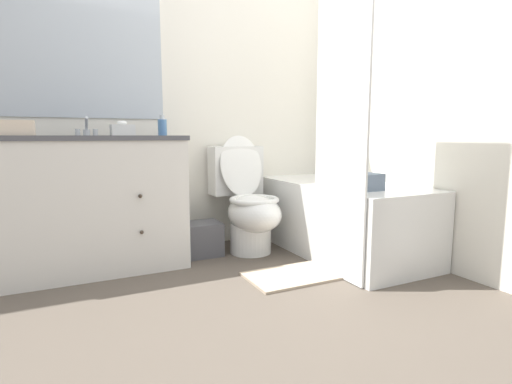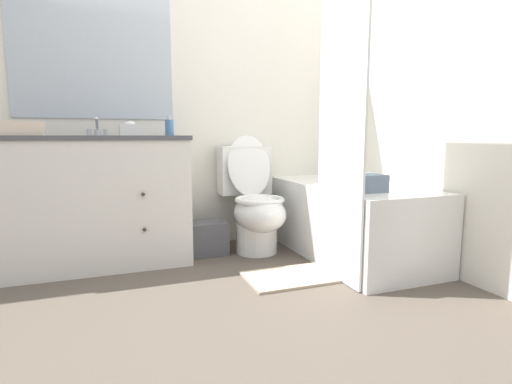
{
  "view_description": "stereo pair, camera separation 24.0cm",
  "coord_description": "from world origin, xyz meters",
  "px_view_note": "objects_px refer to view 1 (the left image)",
  "views": [
    {
      "loc": [
        -0.89,
        -1.53,
        0.86
      ],
      "look_at": [
        0.19,
        0.66,
        0.52
      ],
      "focal_mm": 28.0,
      "sensor_mm": 36.0,
      "label": 1
    },
    {
      "loc": [
        -0.67,
        -1.62,
        0.86
      ],
      "look_at": [
        0.19,
        0.66,
        0.52
      ],
      "focal_mm": 28.0,
      "sensor_mm": 36.0,
      "label": 2
    }
  ],
  "objects_px": {
    "sink_faucet": "(87,130)",
    "toilet": "(248,204)",
    "hand_towel_folded": "(9,128)",
    "vanity_cabinet": "(93,202)",
    "soap_dispenser": "(162,127)",
    "tissue_box": "(122,130)",
    "wastebasket": "(201,239)",
    "bath_mat": "(294,275)",
    "bathtub": "(341,218)",
    "bath_towel_folded": "(358,182)"
  },
  "relations": [
    {
      "from": "bathtub",
      "to": "wastebasket",
      "type": "bearing_deg",
      "value": 157.78
    },
    {
      "from": "bathtub",
      "to": "bath_towel_folded",
      "type": "relative_size",
      "value": 5.25
    },
    {
      "from": "toilet",
      "to": "sink_faucet",
      "type": "bearing_deg",
      "value": 167.13
    },
    {
      "from": "hand_towel_folded",
      "to": "vanity_cabinet",
      "type": "bearing_deg",
      "value": 23.07
    },
    {
      "from": "tissue_box",
      "to": "hand_towel_folded",
      "type": "relative_size",
      "value": 0.59
    },
    {
      "from": "bathtub",
      "to": "bath_mat",
      "type": "height_order",
      "value": "bathtub"
    },
    {
      "from": "vanity_cabinet",
      "to": "sink_faucet",
      "type": "relative_size",
      "value": 8.06
    },
    {
      "from": "toilet",
      "to": "tissue_box",
      "type": "relative_size",
      "value": 5.95
    },
    {
      "from": "wastebasket",
      "to": "soap_dispenser",
      "type": "height_order",
      "value": "soap_dispenser"
    },
    {
      "from": "vanity_cabinet",
      "to": "bathtub",
      "type": "height_order",
      "value": "vanity_cabinet"
    },
    {
      "from": "wastebasket",
      "to": "tissue_box",
      "type": "xyz_separation_m",
      "value": [
        -0.5,
        0.08,
        0.78
      ]
    },
    {
      "from": "bath_mat",
      "to": "vanity_cabinet",
      "type": "bearing_deg",
      "value": 146.85
    },
    {
      "from": "sink_faucet",
      "to": "soap_dispenser",
      "type": "xyz_separation_m",
      "value": [
        0.47,
        -0.14,
        0.02
      ]
    },
    {
      "from": "sink_faucet",
      "to": "hand_towel_folded",
      "type": "xyz_separation_m",
      "value": [
        -0.41,
        -0.35,
        0.01
      ]
    },
    {
      "from": "wastebasket",
      "to": "bath_mat",
      "type": "xyz_separation_m",
      "value": [
        0.37,
        -0.69,
        -0.11
      ]
    },
    {
      "from": "wastebasket",
      "to": "hand_towel_folded",
      "type": "relative_size",
      "value": 1.13
    },
    {
      "from": "sink_faucet",
      "to": "toilet",
      "type": "distance_m",
      "value": 1.22
    },
    {
      "from": "toilet",
      "to": "hand_towel_folded",
      "type": "height_order",
      "value": "hand_towel_folded"
    },
    {
      "from": "vanity_cabinet",
      "to": "bathtub",
      "type": "bearing_deg",
      "value": -13.92
    },
    {
      "from": "vanity_cabinet",
      "to": "bath_towel_folded",
      "type": "distance_m",
      "value": 1.7
    },
    {
      "from": "toilet",
      "to": "bath_mat",
      "type": "height_order",
      "value": "toilet"
    },
    {
      "from": "sink_faucet",
      "to": "bath_mat",
      "type": "distance_m",
      "value": 1.66
    },
    {
      "from": "sink_faucet",
      "to": "toilet",
      "type": "xyz_separation_m",
      "value": [
        1.07,
        -0.24,
        -0.54
      ]
    },
    {
      "from": "wastebasket",
      "to": "bath_mat",
      "type": "bearing_deg",
      "value": -61.5
    },
    {
      "from": "wastebasket",
      "to": "tissue_box",
      "type": "height_order",
      "value": "tissue_box"
    },
    {
      "from": "sink_faucet",
      "to": "vanity_cabinet",
      "type": "bearing_deg",
      "value": -90.0
    },
    {
      "from": "bathtub",
      "to": "hand_towel_folded",
      "type": "relative_size",
      "value": 5.55
    },
    {
      "from": "toilet",
      "to": "hand_towel_folded",
      "type": "xyz_separation_m",
      "value": [
        -1.48,
        -0.1,
        0.55
      ]
    },
    {
      "from": "vanity_cabinet",
      "to": "bath_mat",
      "type": "bearing_deg",
      "value": -33.15
    },
    {
      "from": "bathtub",
      "to": "soap_dispenser",
      "type": "distance_m",
      "value": 1.44
    },
    {
      "from": "tissue_box",
      "to": "toilet",
      "type": "bearing_deg",
      "value": -8.27
    },
    {
      "from": "sink_faucet",
      "to": "toilet",
      "type": "height_order",
      "value": "sink_faucet"
    },
    {
      "from": "wastebasket",
      "to": "bath_towel_folded",
      "type": "distance_m",
      "value": 1.18
    },
    {
      "from": "toilet",
      "to": "tissue_box",
      "type": "xyz_separation_m",
      "value": [
        -0.86,
        0.12,
        0.54
      ]
    },
    {
      "from": "soap_dispenser",
      "to": "bath_towel_folded",
      "type": "xyz_separation_m",
      "value": [
        1.04,
        -0.8,
        -0.35
      ]
    },
    {
      "from": "bath_mat",
      "to": "tissue_box",
      "type": "bearing_deg",
      "value": 138.9
    },
    {
      "from": "toilet",
      "to": "wastebasket",
      "type": "height_order",
      "value": "toilet"
    },
    {
      "from": "toilet",
      "to": "bathtub",
      "type": "relative_size",
      "value": 0.64
    },
    {
      "from": "sink_faucet",
      "to": "hand_towel_folded",
      "type": "distance_m",
      "value": 0.54
    },
    {
      "from": "vanity_cabinet",
      "to": "toilet",
      "type": "bearing_deg",
      "value": -3.83
    },
    {
      "from": "soap_dispenser",
      "to": "tissue_box",
      "type": "bearing_deg",
      "value": 174.48
    },
    {
      "from": "sink_faucet",
      "to": "tissue_box",
      "type": "height_order",
      "value": "sink_faucet"
    },
    {
      "from": "toilet",
      "to": "hand_towel_folded",
      "type": "bearing_deg",
      "value": -176.03
    },
    {
      "from": "vanity_cabinet",
      "to": "wastebasket",
      "type": "distance_m",
      "value": 0.78
    },
    {
      "from": "vanity_cabinet",
      "to": "bath_towel_folded",
      "type": "relative_size",
      "value": 4.39
    },
    {
      "from": "soap_dispenser",
      "to": "bath_mat",
      "type": "bearing_deg",
      "value": -50.18
    },
    {
      "from": "sink_faucet",
      "to": "bath_towel_folded",
      "type": "distance_m",
      "value": 1.81
    },
    {
      "from": "sink_faucet",
      "to": "toilet",
      "type": "relative_size",
      "value": 0.16
    },
    {
      "from": "soap_dispenser",
      "to": "bath_towel_folded",
      "type": "distance_m",
      "value": 1.36
    },
    {
      "from": "tissue_box",
      "to": "soap_dispenser",
      "type": "xyz_separation_m",
      "value": [
        0.26,
        -0.03,
        0.02
      ]
    }
  ]
}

